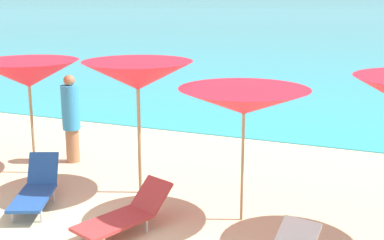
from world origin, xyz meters
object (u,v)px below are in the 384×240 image
(umbrella_5, at_px, (244,101))
(beachgoer_1, at_px, (71,117))
(lounge_chair_3, at_px, (126,214))
(umbrella_4, at_px, (138,76))
(umbrella_3, at_px, (28,74))
(lounge_chair_0, at_px, (36,188))

(umbrella_5, height_order, beachgoer_1, umbrella_5)
(lounge_chair_3, bearing_deg, umbrella_4, 130.61)
(umbrella_5, relative_size, beachgoer_1, 1.13)
(umbrella_3, distance_m, umbrella_5, 4.48)
(lounge_chair_3, bearing_deg, umbrella_5, 56.48)
(umbrella_5, bearing_deg, beachgoer_1, 160.68)
(lounge_chair_3, xyz_separation_m, beachgoer_1, (-2.68, 2.51, 0.69))
(umbrella_3, xyz_separation_m, beachgoer_1, (0.30, 0.86, -1.00))
(umbrella_4, xyz_separation_m, lounge_chair_3, (0.54, -1.49, -1.81))
(umbrella_5, bearing_deg, lounge_chair_0, -166.11)
(umbrella_3, height_order, umbrella_4, umbrella_4)
(umbrella_4, bearing_deg, lounge_chair_3, -69.97)
(umbrella_4, relative_size, umbrella_5, 1.12)
(umbrella_4, xyz_separation_m, lounge_chair_0, (-1.28, -1.24, -1.77))
(umbrella_5, distance_m, lounge_chair_3, 2.42)
(umbrella_4, height_order, lounge_chair_3, umbrella_4)
(lounge_chair_0, bearing_deg, beachgoer_1, 87.01)
(umbrella_5, distance_m, lounge_chair_0, 3.73)
(umbrella_5, xyz_separation_m, beachgoer_1, (-4.14, 1.45, -0.92))
(umbrella_3, xyz_separation_m, umbrella_4, (2.43, -0.16, 0.13))
(umbrella_3, xyz_separation_m, lounge_chair_3, (2.97, -1.65, -1.68))
(umbrella_3, relative_size, lounge_chair_3, 1.34)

